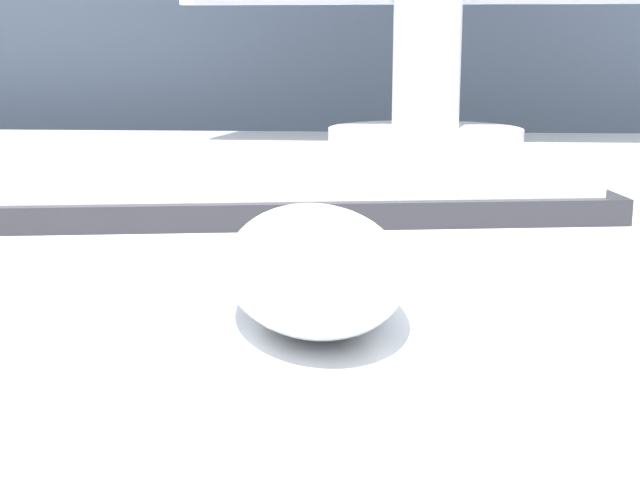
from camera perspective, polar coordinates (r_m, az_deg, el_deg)
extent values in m
cube|color=#333D4C|center=(1.27, 0.57, 3.97)|extent=(5.00, 0.03, 1.30)
ellipsoid|color=white|center=(0.34, -0.40, -1.68)|extent=(0.09, 0.13, 0.04)
cube|color=#28282D|center=(0.58, -4.57, 2.67)|extent=(0.47, 0.20, 0.02)
cube|color=white|center=(0.58, -4.59, 3.84)|extent=(0.44, 0.18, 0.01)
cylinder|color=white|center=(0.96, 6.73, 6.53)|extent=(0.21, 0.21, 0.02)
cylinder|color=white|center=(0.95, 6.85, 11.30)|extent=(0.07, 0.07, 0.14)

